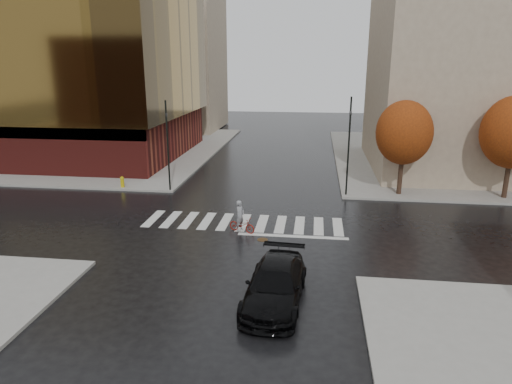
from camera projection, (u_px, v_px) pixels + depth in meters
ground at (242, 226)px, 26.36m from camera, size 120.00×120.00×0.00m
sidewalk_nw at (80, 148)px, 48.94m from camera, size 30.00×30.00×0.15m
sidewalk_ne at (493, 159)px, 43.72m from camera, size 30.00×30.00×0.15m
crosswalk at (243, 223)px, 26.83m from camera, size 12.00×3.00×0.01m
office_glass at (46, 70)px, 43.91m from camera, size 27.00×19.00×16.00m
building_ne_tan at (475, 61)px, 37.88m from camera, size 16.00×16.00×18.00m
building_nw_far at (167, 52)px, 60.75m from camera, size 14.00×12.00×20.00m
tree_ne_a at (404, 133)px, 30.92m from camera, size 3.80×3.80×6.50m
sedan at (275, 285)px, 17.81m from camera, size 2.50×5.43×1.54m
cyclist at (241, 221)px, 25.22m from camera, size 1.69×1.14×1.82m
traffic_light_nw at (167, 141)px, 32.11m from camera, size 0.20×0.18×6.40m
traffic_light_ne at (349, 141)px, 30.87m from camera, size 0.19×0.21×6.74m
fire_hydrant at (122, 181)px, 33.62m from camera, size 0.29×0.29×0.81m
manhole at (263, 240)px, 24.27m from camera, size 0.57×0.57×0.01m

